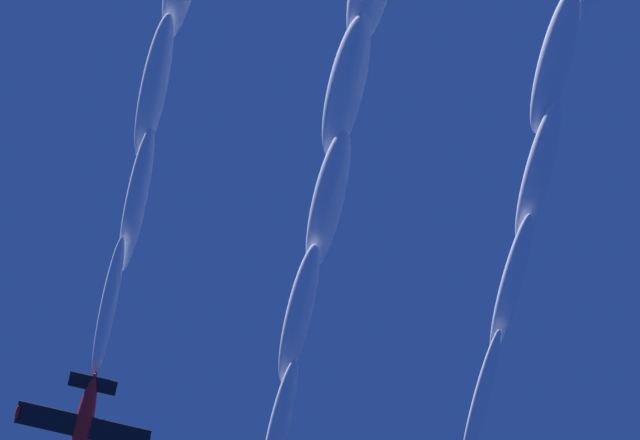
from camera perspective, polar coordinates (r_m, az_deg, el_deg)
The scene contains 1 object.
airplane_left_wingman at distance 90.39m, azimuth -8.98°, elevation -7.95°, with size 7.05×7.77×2.81m.
Camera 1 is at (-31.38, 15.27, 1.86)m, focal length 84.82 mm.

